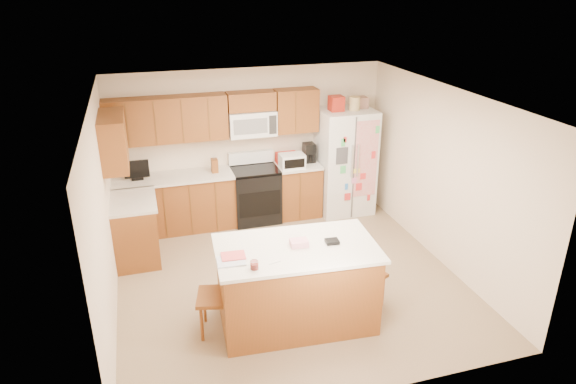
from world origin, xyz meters
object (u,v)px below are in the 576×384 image
object	(u,v)px
stove	(255,193)
refrigerator	(345,160)
island	(296,284)
windsor_chair_right	(365,274)
windsor_chair_back	(289,259)
windsor_chair_left	(218,296)

from	to	relation	value
stove	refrigerator	size ratio (longest dim) A/B	0.55
island	windsor_chair_right	size ratio (longest dim) A/B	2.04
refrigerator	windsor_chair_back	size ratio (longest dim) A/B	2.11
windsor_chair_left	windsor_chair_back	size ratio (longest dim) A/B	1.04
island	windsor_chair_left	world-z (taller)	island
windsor_chair_back	stove	bearing A→B (deg)	88.31
windsor_chair_back	windsor_chair_right	world-z (taller)	windsor_chair_back
refrigerator	windsor_chair_back	bearing A→B (deg)	-127.63
island	windsor_chair_right	distance (m)	0.92
stove	island	xyz separation A→B (m)	(-0.18, -2.86, 0.03)
stove	windsor_chair_left	size ratio (longest dim) A/B	1.12
island	windsor_chair_back	size ratio (longest dim) A/B	1.97
windsor_chair_left	stove	bearing A→B (deg)	68.60
windsor_chair_right	refrigerator	bearing A→B (deg)	72.96
stove	windsor_chair_back	bearing A→B (deg)	-91.69
refrigerator	windsor_chair_right	size ratio (longest dim) A/B	2.18
refrigerator	windsor_chair_back	world-z (taller)	refrigerator
stove	windsor_chair_back	distance (m)	2.19
windsor_chair_back	windsor_chair_right	xyz separation A→B (m)	(0.80, -0.60, -0.02)
windsor_chair_left	windsor_chair_back	xyz separation A→B (m)	(1.02, 0.59, -0.02)
stove	windsor_chair_left	bearing A→B (deg)	-111.40
stove	island	bearing A→B (deg)	-93.54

